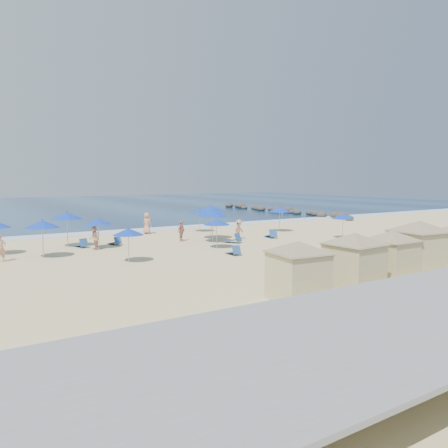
{
  "coord_description": "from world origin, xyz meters",
  "views": [
    {
      "loc": [
        -14.63,
        -22.05,
        4.76
      ],
      "look_at": [
        1.05,
        3.0,
        1.66
      ],
      "focal_mm": 35.0,
      "sensor_mm": 36.0,
      "label": 1
    }
  ],
  "objects_px": {
    "cabana_2": "(391,249)",
    "beachgoer_3": "(239,230)",
    "umbrella_2": "(67,216)",
    "beachgoer_4": "(147,223)",
    "rock_jetty": "(280,210)",
    "umbrella_7": "(213,213)",
    "trash_bin": "(311,264)",
    "beachgoer_2": "(181,231)",
    "umbrella_10": "(343,216)",
    "cabana_0": "(298,263)",
    "umbrella_5": "(217,222)",
    "cabana_1": "(354,254)",
    "umbrella_6": "(211,209)",
    "cabana_3": "(419,241)",
    "umbrella_3": "(128,232)",
    "beachgoer_0": "(1,248)",
    "umbrella_9": "(280,210)",
    "umbrella_4": "(98,221)",
    "umbrella_8": "(200,211)",
    "umbrella_1": "(42,224)",
    "beachgoer_1": "(94,238)"
  },
  "relations": [
    {
      "from": "cabana_0",
      "to": "umbrella_3",
      "type": "height_order",
      "value": "cabana_0"
    },
    {
      "from": "cabana_1",
      "to": "umbrella_3",
      "type": "xyz_separation_m",
      "value": [
        -6.09,
        10.95,
        0.22
      ]
    },
    {
      "from": "cabana_0",
      "to": "umbrella_2",
      "type": "distance_m",
      "value": 19.2
    },
    {
      "from": "umbrella_6",
      "to": "umbrella_7",
      "type": "bearing_deg",
      "value": -116.4
    },
    {
      "from": "rock_jetty",
      "to": "trash_bin",
      "type": "relative_size",
      "value": 36.94
    },
    {
      "from": "umbrella_9",
      "to": "umbrella_5",
      "type": "bearing_deg",
      "value": -152.19
    },
    {
      "from": "umbrella_8",
      "to": "cabana_3",
      "type": "bearing_deg",
      "value": -87.94
    },
    {
      "from": "cabana_1",
      "to": "beachgoer_0",
      "type": "relative_size",
      "value": 2.76
    },
    {
      "from": "beachgoer_4",
      "to": "trash_bin",
      "type": "bearing_deg",
      "value": 159.93
    },
    {
      "from": "cabana_0",
      "to": "umbrella_5",
      "type": "height_order",
      "value": "cabana_0"
    },
    {
      "from": "cabana_0",
      "to": "beachgoer_3",
      "type": "xyz_separation_m",
      "value": [
        7.65,
        15.45,
        -0.71
      ]
    },
    {
      "from": "rock_jetty",
      "to": "beachgoer_3",
      "type": "distance_m",
      "value": 27.32
    },
    {
      "from": "rock_jetty",
      "to": "umbrella_7",
      "type": "distance_m",
      "value": 29.48
    },
    {
      "from": "umbrella_7",
      "to": "beachgoer_4",
      "type": "height_order",
      "value": "umbrella_7"
    },
    {
      "from": "umbrella_10",
      "to": "umbrella_7",
      "type": "bearing_deg",
      "value": 159.97
    },
    {
      "from": "umbrella_4",
      "to": "beachgoer_2",
      "type": "distance_m",
      "value": 6.37
    },
    {
      "from": "cabana_3",
      "to": "rock_jetty",
      "type": "bearing_deg",
      "value": 60.59
    },
    {
      "from": "umbrella_2",
      "to": "umbrella_6",
      "type": "xyz_separation_m",
      "value": [
        10.47,
        -1.85,
        0.18
      ]
    },
    {
      "from": "cabana_1",
      "to": "umbrella_2",
      "type": "relative_size",
      "value": 1.7
    },
    {
      "from": "beachgoer_3",
      "to": "trash_bin",
      "type": "bearing_deg",
      "value": -129.69
    },
    {
      "from": "rock_jetty",
      "to": "beachgoer_4",
      "type": "xyz_separation_m",
      "value": [
        -24.49,
        -11.9,
        0.56
      ]
    },
    {
      "from": "beachgoer_4",
      "to": "rock_jetty",
      "type": "bearing_deg",
      "value": -88.45
    },
    {
      "from": "cabana_2",
      "to": "beachgoer_3",
      "type": "distance_m",
      "value": 15.27
    },
    {
      "from": "umbrella_9",
      "to": "rock_jetty",
      "type": "bearing_deg",
      "value": 50.35
    },
    {
      "from": "umbrella_2",
      "to": "beachgoer_4",
      "type": "xyz_separation_m",
      "value": [
        7.43,
        3.82,
        -1.27
      ]
    },
    {
      "from": "beachgoer_4",
      "to": "cabana_0",
      "type": "bearing_deg",
      "value": 148.35
    },
    {
      "from": "umbrella_7",
      "to": "beachgoer_0",
      "type": "relative_size",
      "value": 1.61
    },
    {
      "from": "cabana_0",
      "to": "cabana_1",
      "type": "height_order",
      "value": "cabana_1"
    },
    {
      "from": "rock_jetty",
      "to": "umbrella_1",
      "type": "relative_size",
      "value": 11.3
    },
    {
      "from": "umbrella_5",
      "to": "umbrella_6",
      "type": "relative_size",
      "value": 0.77
    },
    {
      "from": "umbrella_1",
      "to": "beachgoer_3",
      "type": "bearing_deg",
      "value": 1.51
    },
    {
      "from": "rock_jetty",
      "to": "umbrella_10",
      "type": "relative_size",
      "value": 13.11
    },
    {
      "from": "umbrella_4",
      "to": "cabana_1",
      "type": "bearing_deg",
      "value": -70.12
    },
    {
      "from": "trash_bin",
      "to": "beachgoer_4",
      "type": "distance_m",
      "value": 18.72
    },
    {
      "from": "umbrella_9",
      "to": "umbrella_4",
      "type": "bearing_deg",
      "value": -177.14
    },
    {
      "from": "beachgoer_4",
      "to": "umbrella_6",
      "type": "bearing_deg",
      "value": -176.16
    },
    {
      "from": "rock_jetty",
      "to": "cabana_2",
      "type": "xyz_separation_m",
      "value": [
        -21.38,
        -34.08,
        1.12
      ]
    },
    {
      "from": "umbrella_2",
      "to": "umbrella_5",
      "type": "bearing_deg",
      "value": -35.44
    },
    {
      "from": "cabana_1",
      "to": "umbrella_4",
      "type": "height_order",
      "value": "cabana_1"
    },
    {
      "from": "umbrella_1",
      "to": "beachgoer_3",
      "type": "distance_m",
      "value": 14.47
    },
    {
      "from": "beachgoer_2",
      "to": "umbrella_7",
      "type": "bearing_deg",
      "value": -81.74
    },
    {
      "from": "trash_bin",
      "to": "umbrella_3",
      "type": "bearing_deg",
      "value": 129.39
    },
    {
      "from": "trash_bin",
      "to": "umbrella_9",
      "type": "distance_m",
      "value": 16.79
    },
    {
      "from": "cabana_2",
      "to": "umbrella_2",
      "type": "bearing_deg",
      "value": 119.87
    },
    {
      "from": "trash_bin",
      "to": "beachgoer_1",
      "type": "bearing_deg",
      "value": 115.75
    },
    {
      "from": "rock_jetty",
      "to": "umbrella_4",
      "type": "distance_m",
      "value": 34.97
    },
    {
      "from": "umbrella_5",
      "to": "cabana_2",
      "type": "bearing_deg",
      "value": -80.43
    },
    {
      "from": "umbrella_10",
      "to": "beachgoer_2",
      "type": "xyz_separation_m",
      "value": [
        -11.56,
        5.42,
        -0.98
      ]
    },
    {
      "from": "umbrella_3",
      "to": "umbrella_4",
      "type": "relative_size",
      "value": 0.95
    },
    {
      "from": "cabana_3",
      "to": "beachgoer_4",
      "type": "bearing_deg",
      "value": 103.59
    }
  ]
}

